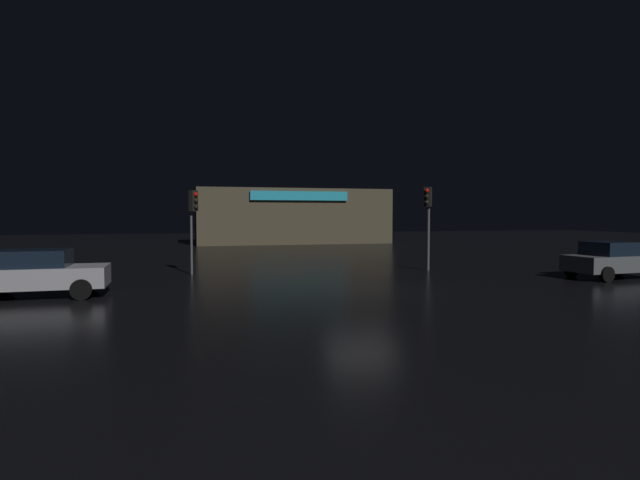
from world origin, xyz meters
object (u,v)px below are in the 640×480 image
(car_far, at_px, (612,260))
(car_near, at_px, (40,273))
(store_building, at_px, (292,216))
(traffic_signal_main, at_px, (428,209))
(traffic_signal_opposite, at_px, (193,210))

(car_far, bearing_deg, car_near, 178.16)
(store_building, xyz_separation_m, car_far, (7.39, -30.43, -1.78))
(traffic_signal_main, xyz_separation_m, car_far, (6.13, -4.77, -2.21))
(store_building, height_order, car_near, store_building)
(store_building, bearing_deg, traffic_signal_main, -87.19)
(store_building, bearing_deg, traffic_signal_opposite, -111.47)
(store_building, xyz_separation_m, traffic_signal_opposite, (-9.65, -24.53, 0.35))
(traffic_signal_main, distance_m, car_near, 16.54)
(traffic_signal_main, distance_m, car_far, 8.08)
(traffic_signal_opposite, bearing_deg, car_far, -19.09)
(store_building, xyz_separation_m, car_near, (-14.63, -29.72, -1.75))
(traffic_signal_main, height_order, car_near, traffic_signal_main)
(car_far, bearing_deg, store_building, 103.65)
(traffic_signal_opposite, relative_size, car_near, 0.93)
(store_building, relative_size, car_far, 4.39)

